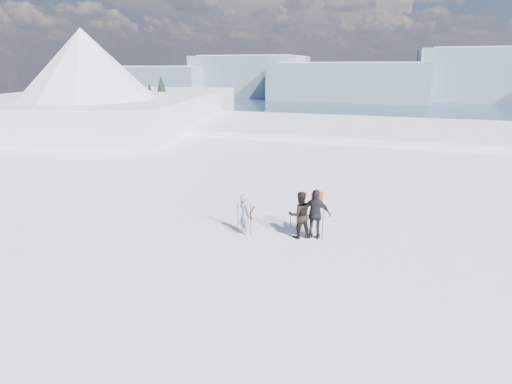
% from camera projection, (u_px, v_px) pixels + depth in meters
% --- Properties ---
extents(lake_basin, '(820.00, 820.00, 71.62)m').
position_uv_depth(lake_basin, '(350.00, 192.00, 41.83)').
color(lake_basin, white).
rests_on(lake_basin, ground).
extents(far_mountain_range, '(770.00, 110.00, 53.00)m').
position_uv_depth(far_mountain_range, '(417.00, 78.00, 418.23)').
color(far_mountain_range, slate).
rests_on(far_mountain_range, ground).
extents(near_ridge, '(31.37, 35.68, 25.62)m').
position_uv_depth(near_ridge, '(127.00, 149.00, 48.13)').
color(near_ridge, white).
rests_on(near_ridge, ground).
extents(skier_grey, '(0.69, 0.65, 1.59)m').
position_uv_depth(skier_grey, '(245.00, 214.00, 15.11)').
color(skier_grey, gray).
rests_on(skier_grey, ground).
extents(skier_dark, '(1.10, 1.02, 1.80)m').
position_uv_depth(skier_dark, '(300.00, 215.00, 14.75)').
color(skier_dark, black).
rests_on(skier_dark, ground).
extents(skier_pack, '(1.12, 0.48, 1.90)m').
position_uv_depth(skier_pack, '(316.00, 214.00, 14.69)').
color(skier_pack, black).
rests_on(skier_pack, ground).
extents(backpack, '(0.41, 0.23, 0.54)m').
position_uv_depth(backpack, '(318.00, 181.00, 14.54)').
color(backpack, '#D56214').
rests_on(backpack, skier_pack).
extents(ski_poles, '(3.18, 0.52, 1.28)m').
position_uv_depth(ski_poles, '(285.00, 222.00, 14.86)').
color(ski_poles, black).
rests_on(ski_poles, ground).
extents(skis_loose, '(0.95, 1.70, 0.03)m').
position_uv_depth(skis_loose, '(249.00, 213.00, 17.44)').
color(skis_loose, black).
rests_on(skis_loose, ground).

